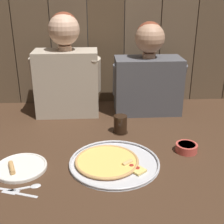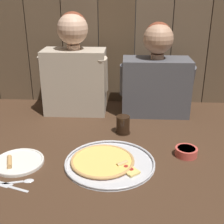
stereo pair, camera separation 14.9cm
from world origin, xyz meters
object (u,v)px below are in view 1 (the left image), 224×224
object	(u,v)px
dinner_plate	(21,167)
dipping_bowl	(186,147)
pizza_tray	(112,162)
diner_right	(148,74)
diner_left	(66,70)
drinking_glass	(120,124)

from	to	relation	value
dinner_plate	dipping_bowl	size ratio (longest dim) A/B	2.16
pizza_tray	dinner_plate	bearing A→B (deg)	-177.34
dipping_bowl	diner_right	world-z (taller)	diner_right
dinner_plate	dipping_bowl	world-z (taller)	dipping_bowl
pizza_tray	dinner_plate	xyz separation A→B (m)	(-0.41, -0.02, -0.00)
dipping_bowl	diner_left	xyz separation A→B (m)	(-0.62, 0.54, 0.27)
drinking_glass	diner_right	world-z (taller)	diner_right
dipping_bowl	diner_left	bearing A→B (deg)	139.11
dinner_plate	dipping_bowl	bearing A→B (deg)	8.27
diner_left	diner_right	world-z (taller)	diner_left
dinner_plate	diner_left	size ratio (longest dim) A/B	0.37
diner_left	diner_right	size ratio (longest dim) A/B	1.10
pizza_tray	dipping_bowl	size ratio (longest dim) A/B	3.89
pizza_tray	diner_right	distance (m)	0.73
dinner_plate	dipping_bowl	distance (m)	0.80
dipping_bowl	diner_right	distance (m)	0.59
dinner_plate	diner_right	xyz separation A→B (m)	(0.68, 0.65, 0.24)
drinking_glass	diner_left	world-z (taller)	diner_left
dipping_bowl	diner_right	bearing A→B (deg)	101.43
dipping_bowl	diner_left	world-z (taller)	diner_left
dinner_plate	pizza_tray	bearing A→B (deg)	2.66
pizza_tray	diner_left	bearing A→B (deg)	111.11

